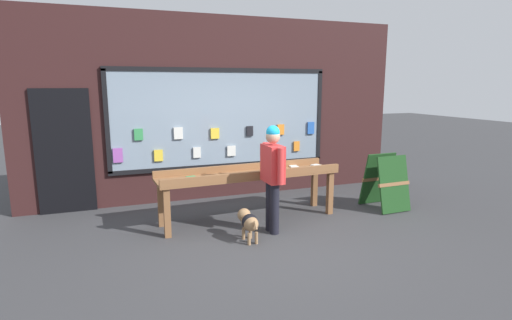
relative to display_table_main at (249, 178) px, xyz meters
name	(u,v)px	position (x,y,z in m)	size (l,w,h in m)	color
ground_plane	(268,237)	(0.00, -0.83, -0.70)	(40.00, 40.00, 0.00)	#38383A
shopfront_facade	(220,110)	(-0.04, 1.57, 0.99)	(7.30, 0.29, 3.41)	#331919
display_table_main	(249,178)	(0.00, 0.00, 0.00)	(2.96, 0.80, 0.86)	brown
person_browsing	(273,172)	(0.14, -0.63, 0.22)	(0.22, 0.64, 1.59)	black
small_dog	(249,221)	(-0.30, -0.83, -0.42)	(0.23, 0.58, 0.41)	#99724C
sandwich_board_sign	(385,181)	(2.45, -0.24, -0.22)	(0.66, 0.70, 0.95)	#193F19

